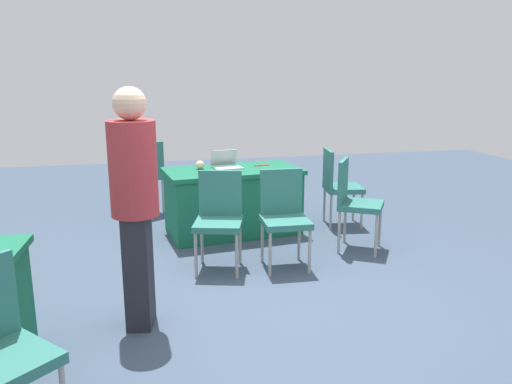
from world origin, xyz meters
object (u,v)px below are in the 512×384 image
object	(u,v)px
chair_tucked_left	(354,198)
chair_by_pillar	(145,172)
scissors_red	(262,165)
laptop_silver	(227,165)
person_attendee_standing	(135,197)
chair_tucked_right	(338,183)
table_foreground	(233,201)
yarn_ball	(200,165)
chair_back_row	(219,215)
chair_near_front	(284,213)

from	to	relation	value
chair_tucked_left	chair_by_pillar	xyz separation A→B (m)	(2.12, -1.99, 0.00)
scissors_red	laptop_silver	bearing A→B (deg)	-1.54
person_attendee_standing	chair_tucked_right	bearing A→B (deg)	141.15
chair_tucked_left	laptop_silver	distance (m)	1.55
table_foreground	person_attendee_standing	size ratio (longest dim) A/B	0.92
chair_tucked_left	scissors_red	xyz separation A→B (m)	(0.76, -1.02, 0.21)
chair_tucked_left	scissors_red	world-z (taller)	chair_tucked_left
person_attendee_standing	yarn_ball	distance (m)	2.30
laptop_silver	person_attendee_standing	bearing A→B (deg)	54.15
chair_tucked_left	person_attendee_standing	size ratio (longest dim) A/B	0.55
chair_tucked_left	person_attendee_standing	bearing A→B (deg)	-29.40
chair_back_row	chair_tucked_right	bearing A→B (deg)	-131.20
chair_back_row	person_attendee_standing	distance (m)	1.35
chair_by_pillar	person_attendee_standing	world-z (taller)	person_attendee_standing
yarn_ball	scissors_red	world-z (taller)	yarn_ball
chair_near_front	yarn_ball	distance (m)	1.43
table_foreground	chair_back_row	distance (m)	1.14
table_foreground	chair_by_pillar	size ratio (longest dim) A/B	1.67
table_foreground	laptop_silver	size ratio (longest dim) A/B	4.51
chair_tucked_right	yarn_ball	xyz separation A→B (m)	(1.68, -0.11, 0.27)
table_foreground	scissors_red	xyz separation A→B (m)	(-0.38, -0.14, 0.39)
laptop_silver	yarn_ball	world-z (taller)	laptop_silver
table_foreground	yarn_ball	world-z (taller)	yarn_ball
chair_tucked_right	chair_tucked_left	bearing A→B (deg)	-2.01
chair_near_front	chair_tucked_left	size ratio (longest dim) A/B	0.97
chair_tucked_right	yarn_ball	distance (m)	1.70
chair_tucked_left	chair_back_row	xyz separation A→B (m)	(1.48, 0.19, -0.03)
table_foreground	chair_by_pillar	xyz separation A→B (m)	(0.98, -1.10, 0.18)
chair_tucked_left	chair_tucked_right	distance (m)	0.88
chair_tucked_left	chair_by_pillar	size ratio (longest dim) A/B	1.00
yarn_ball	scissors_red	size ratio (longest dim) A/B	0.55
chair_tucked_left	scissors_red	size ratio (longest dim) A/B	5.40
chair_near_front	laptop_silver	bearing A→B (deg)	-71.94
chair_tucked_left	chair_back_row	world-z (taller)	chair_tucked_left
chair_tucked_right	person_attendee_standing	bearing A→B (deg)	-40.45
table_foreground	laptop_silver	xyz separation A→B (m)	(0.05, -0.08, 0.42)
person_attendee_standing	scissors_red	world-z (taller)	person_attendee_standing
yarn_ball	laptop_silver	bearing A→B (deg)	178.88
chair_near_front	chair_by_pillar	world-z (taller)	chair_by_pillar
table_foreground	scissors_red	size ratio (longest dim) A/B	9.06
chair_back_row	laptop_silver	bearing A→B (deg)	-87.85
laptop_silver	chair_by_pillar	bearing A→B (deg)	-57.67
chair_near_front	person_attendee_standing	bearing A→B (deg)	36.54
chair_near_front	chair_tucked_left	distance (m)	0.91
chair_tucked_right	table_foreground	bearing A→B (deg)	-81.80
chair_tucked_right	chair_back_row	distance (m)	1.96
chair_by_pillar	scissors_red	xyz separation A→B (m)	(-1.36, 0.97, 0.21)
laptop_silver	scissors_red	xyz separation A→B (m)	(-0.44, -0.06, -0.04)
scissors_red	yarn_ball	bearing A→B (deg)	-5.13
person_attendee_standing	scissors_red	distance (m)	2.69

